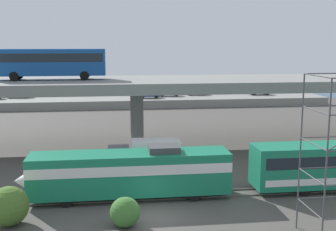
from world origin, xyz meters
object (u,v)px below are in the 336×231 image
(service_truck_west, at_px, (146,155))
(parked_car_4, at_px, (19,94))
(transit_bus_on_overpass, at_px, (51,61))
(parked_car_0, at_px, (260,91))
(parked_car_5, at_px, (196,91))
(parked_car_3, at_px, (149,94))
(train_locomotive, at_px, (120,172))
(parked_car_2, at_px, (169,92))

(service_truck_west, height_order, parked_car_4, service_truck_west)
(transit_bus_on_overpass, relative_size, parked_car_4, 2.66)
(parked_car_0, bearing_deg, service_truck_west, 59.23)
(parked_car_4, height_order, parked_car_5, same)
(transit_bus_on_overpass, distance_m, parked_car_3, 36.47)
(parked_car_4, bearing_deg, train_locomotive, -70.60)
(parked_car_3, distance_m, parked_car_5, 10.62)
(parked_car_2, xyz_separation_m, parked_car_4, (-29.21, 1.16, 0.00))
(parked_car_2, bearing_deg, service_truck_west, 79.97)
(parked_car_4, bearing_deg, service_truck_west, -65.27)
(parked_car_4, distance_m, parked_car_5, 34.94)
(service_truck_west, height_order, parked_car_0, service_truck_west)
(service_truck_west, bearing_deg, parked_car_2, -100.03)
(parked_car_3, relative_size, parked_car_4, 0.95)
(service_truck_west, distance_m, parked_car_2, 45.69)
(parked_car_0, bearing_deg, parked_car_2, -0.44)
(parked_car_2, height_order, parked_car_4, same)
(parked_car_0, xyz_separation_m, parked_car_2, (-18.74, 0.14, 0.00))
(train_locomotive, xyz_separation_m, parked_car_3, (6.25, 49.51, 0.10))
(service_truck_west, distance_m, parked_car_0, 52.20)
(parked_car_4, bearing_deg, transit_bus_on_overpass, -72.62)
(parked_car_3, bearing_deg, service_truck_west, -94.96)
(parked_car_2, distance_m, parked_car_3, 4.91)
(transit_bus_on_overpass, bearing_deg, parked_car_0, 44.00)
(train_locomotive, relative_size, parked_car_5, 3.94)
(transit_bus_on_overpass, xyz_separation_m, parked_car_3, (13.51, 32.97, -7.80))
(parked_car_4, xyz_separation_m, parked_car_5, (34.94, 0.01, -0.00))
(parked_car_2, height_order, parked_car_5, same)
(parked_car_0, relative_size, parked_car_4, 0.96)
(parked_car_3, bearing_deg, parked_car_4, 171.80)
(train_locomotive, bearing_deg, parked_car_5, -107.01)
(transit_bus_on_overpass, xyz_separation_m, parked_car_0, (36.51, 35.26, -7.80))
(parked_car_2, xyz_separation_m, parked_car_5, (5.73, 1.16, -0.00))
(parked_car_0, xyz_separation_m, parked_car_5, (-13.01, 1.31, 0.00))
(transit_bus_on_overpass, distance_m, parked_car_2, 40.37)
(train_locomotive, xyz_separation_m, service_truck_west, (2.55, 6.95, -0.55))
(parked_car_0, xyz_separation_m, parked_car_4, (-47.95, 1.30, 0.00))
(service_truck_west, relative_size, parked_car_4, 1.51)
(parked_car_5, bearing_deg, parked_car_2, -168.54)
(train_locomotive, relative_size, parked_car_4, 3.68)
(parked_car_0, height_order, parked_car_3, same)
(service_truck_west, distance_m, parked_car_3, 42.72)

